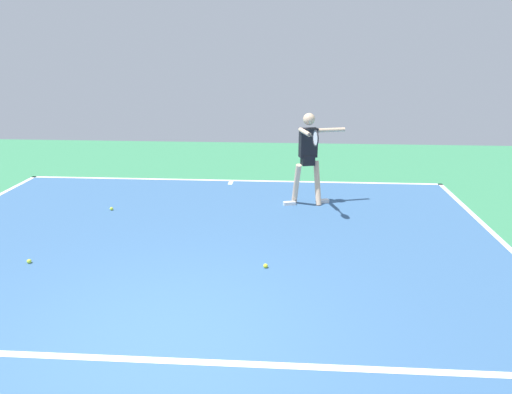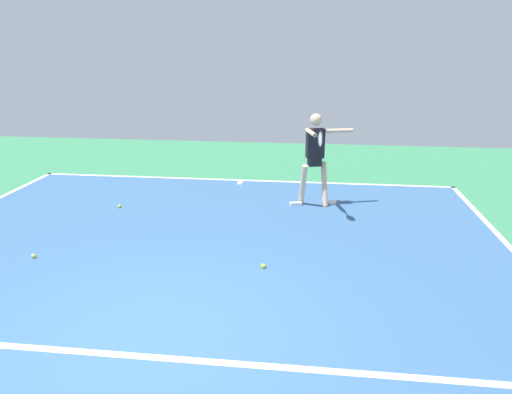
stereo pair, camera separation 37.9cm
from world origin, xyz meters
The scene contains 9 objects.
ground_plane centered at (0.00, 0.00, 0.00)m, with size 22.43×22.43×0.00m, color #388456.
court_surface centered at (0.00, 0.00, 0.00)m, with size 9.84×13.16×0.00m, color #38608E.
court_line_baseline_near centered at (0.00, -6.53, 0.00)m, with size 9.84×0.10×0.01m, color white.
court_line_service centered at (0.00, 0.33, 0.00)m, with size 7.38×0.10×0.01m, color white.
court_line_centre_mark centered at (0.00, -6.33, 0.00)m, with size 0.10×0.30×0.01m, color white.
tennis_player centered at (-1.74, -4.85, 1.07)m, with size 1.19×1.34×1.85m.
tennis_ball_far_corner centered at (-1.04, -1.89, 0.03)m, with size 0.07×0.07×0.07m, color yellow.
tennis_ball_near_player centered at (2.09, -4.22, 0.03)m, with size 0.07×0.07×0.07m, color #C6E53D.
tennis_ball_by_baseline centered at (2.46, -1.80, 0.03)m, with size 0.07×0.07×0.07m, color #C6E53D.
Camera 2 is at (-1.70, 4.40, 3.09)m, focal length 33.72 mm.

